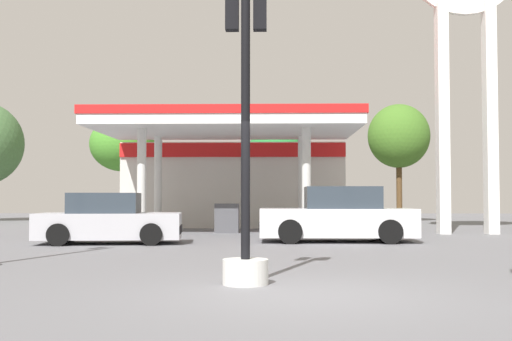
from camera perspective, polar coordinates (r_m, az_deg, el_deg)
name	(u,v)px	position (r m, az deg, el deg)	size (l,w,h in m)	color
ground_plane	(301,294)	(8.94, 3.99, -10.95)	(90.00, 90.00, 0.00)	slate
gas_station	(234,178)	(29.16, -1.93, -0.65)	(9.82, 11.70, 4.44)	beige
car_1	(338,217)	(19.43, 7.28, -4.11)	(4.63, 2.14, 1.66)	black
car_2	(109,221)	(18.97, -12.98, -4.37)	(4.23, 2.18, 1.46)	black
traffic_signal_2	(246,182)	(9.86, -0.93, -1.02)	(0.70, 0.71, 4.63)	silver
tree_1	(122,144)	(38.75, -11.81, 2.31)	(3.83, 3.83, 6.13)	brown
tree_2	(276,155)	(36.19, 1.78, 1.42)	(3.25, 3.25, 5.39)	brown
tree_3	(399,136)	(35.95, 12.60, 2.98)	(3.37, 3.37, 6.45)	brown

